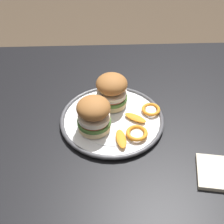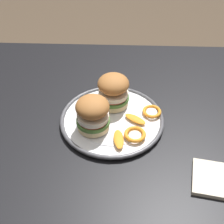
% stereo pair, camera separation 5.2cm
% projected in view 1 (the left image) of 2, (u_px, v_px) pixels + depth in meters
% --- Properties ---
extents(dining_table, '(1.30, 0.90, 0.72)m').
position_uv_depth(dining_table, '(116.00, 147.00, 1.01)').
color(dining_table, black).
rests_on(dining_table, ground).
extents(dinner_plate, '(0.30, 0.30, 0.02)m').
position_uv_depth(dinner_plate, '(112.00, 120.00, 0.96)').
color(dinner_plate, white).
rests_on(dinner_plate, dining_table).
extents(sandwich_half_left, '(0.12, 0.12, 0.10)m').
position_uv_depth(sandwich_half_left, '(94.00, 114.00, 0.89)').
color(sandwich_half_left, beige).
rests_on(sandwich_half_left, dinner_plate).
extents(sandwich_half_right, '(0.13, 0.13, 0.10)m').
position_uv_depth(sandwich_half_right, '(112.00, 90.00, 0.96)').
color(sandwich_half_right, beige).
rests_on(sandwich_half_right, dinner_plate).
extents(orange_peel_curled, '(0.06, 0.06, 0.01)m').
position_uv_depth(orange_peel_curled, '(151.00, 110.00, 0.97)').
color(orange_peel_curled, orange).
rests_on(orange_peel_curled, dinner_plate).
extents(orange_peel_strip_long, '(0.07, 0.06, 0.01)m').
position_uv_depth(orange_peel_strip_long, '(135.00, 118.00, 0.94)').
color(orange_peel_strip_long, orange).
rests_on(orange_peel_strip_long, dinner_plate).
extents(orange_peel_strip_short, '(0.03, 0.07, 0.01)m').
position_uv_depth(orange_peel_strip_short, '(121.00, 139.00, 0.88)').
color(orange_peel_strip_short, orange).
rests_on(orange_peel_strip_short, dinner_plate).
extents(orange_peel_small_curl, '(0.07, 0.07, 0.01)m').
position_uv_depth(orange_peel_small_curl, '(137.00, 133.00, 0.90)').
color(orange_peel_small_curl, orange).
rests_on(orange_peel_small_curl, dinner_plate).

